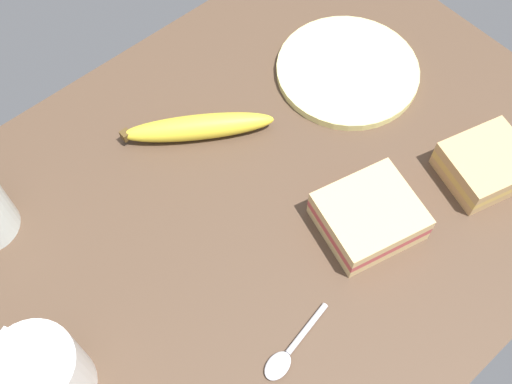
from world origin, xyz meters
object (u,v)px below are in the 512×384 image
at_px(sandwich_main, 369,216).
at_px(spoon, 288,353).
at_px(plate_of_food, 348,71).
at_px(sandwich_side, 486,165).
at_px(coffee_mug_black, 43,375).
at_px(banana, 198,127).

distance_m(sandwich_main, spoon, 0.19).
relative_size(plate_of_food, spoon, 1.87).
relative_size(plate_of_food, sandwich_side, 1.69).
bearing_deg(sandwich_main, sandwich_side, 164.20).
distance_m(coffee_mug_black, banana, 0.36).
height_order(plate_of_food, banana, banana).
height_order(sandwich_main, spoon, sandwich_main).
xyz_separation_m(plate_of_food, banana, (0.23, -0.06, 0.01)).
distance_m(coffee_mug_black, sandwich_side, 0.57).
xyz_separation_m(plate_of_food, sandwich_main, (0.16, 0.19, 0.02)).
relative_size(banana, spoon, 1.72).
bearing_deg(coffee_mug_black, banana, -154.14).
bearing_deg(sandwich_side, banana, -50.83).
xyz_separation_m(banana, spoon, (0.11, 0.30, -0.01)).
distance_m(plate_of_food, sandwich_main, 0.24).
bearing_deg(sandwich_main, spoon, 16.51).
distance_m(sandwich_side, banana, 0.37).
bearing_deg(banana, sandwich_main, 106.31).
relative_size(coffee_mug_black, sandwich_main, 0.85).
bearing_deg(sandwich_side, sandwich_main, -15.80).
distance_m(plate_of_food, spoon, 0.41).
bearing_deg(sandwich_side, plate_of_food, -87.74).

